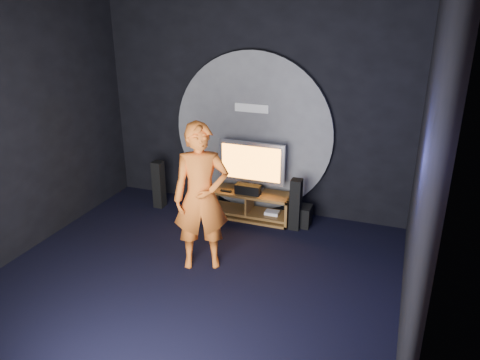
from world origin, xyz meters
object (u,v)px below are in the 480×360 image
tv (251,164)px  subwoofer (301,216)px  player (201,197)px  tower_speaker_right (296,204)px  tower_speaker_left (159,184)px  media_console (250,206)px

tv → subwoofer: bearing=-2.9°
tv → player: player is taller
tv → tower_speaker_right: 0.94m
tower_speaker_left → tower_speaker_right: 2.35m
player → tower_speaker_left: bearing=110.5°
tower_speaker_right → player: 1.78m
tower_speaker_right → subwoofer: bearing=63.9°
tv → tower_speaker_left: (-1.57, -0.19, -0.49)m
subwoofer → player: bearing=-121.6°
tower_speaker_left → subwoofer: tower_speaker_left is taller
media_console → tv: bearing=96.2°
subwoofer → media_console: bearing=-178.3°
tv → subwoofer: (0.85, -0.04, -0.73)m
tower_speaker_right → tower_speaker_left: bearing=-180.0°
tower_speaker_left → tower_speaker_right: (2.35, 0.00, 0.00)m
media_console → tower_speaker_right: tower_speaker_right is taller
tower_speaker_right → subwoofer: 0.29m
media_console → tower_speaker_left: bearing=-175.7°
media_console → tv: 0.70m
media_console → player: 1.74m
tower_speaker_right → subwoofer: tower_speaker_right is taller
media_console → player: size_ratio=0.70×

